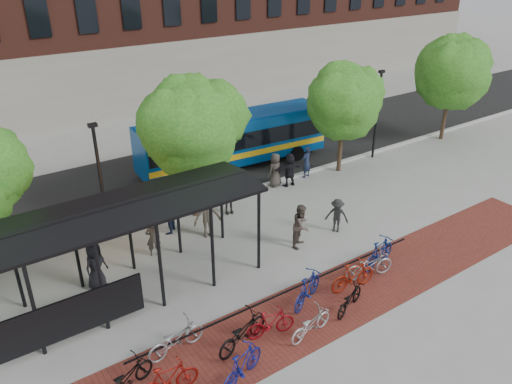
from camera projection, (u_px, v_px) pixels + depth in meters
ground at (290, 226)px, 22.27m from camera, size 160.00×160.00×0.00m
asphalt_street at (203, 167)px, 28.17m from camera, size 160.00×8.00×0.01m
curb at (241, 192)px, 25.19m from camera, size 160.00×0.25×0.12m
brick_strip at (333, 301)px, 17.56m from camera, size 24.00×3.00×0.01m
bike_rack_rail at (288, 301)px, 17.56m from camera, size 12.00×0.05×0.95m
bus_shelter at (108, 224)px, 16.44m from camera, size 10.60×3.07×3.60m
tree_b at (191, 122)px, 21.28m from camera, size 5.15×4.20×6.47m
tree_c at (345, 99)px, 26.04m from camera, size 4.66×3.80×5.92m
tree_d at (453, 69)px, 30.44m from camera, size 5.39×4.40×6.55m
lamp_post_left at (101, 180)px, 20.14m from camera, size 0.35×0.20×5.12m
lamp_post_right at (377, 112)px, 28.28m from camera, size 0.35×0.20×5.12m
bus at (234, 138)px, 27.61m from camera, size 11.00×3.17×2.93m
bike_0 at (126, 378)px, 13.79m from camera, size 1.96×1.19×0.97m
bike_1 at (168, 380)px, 13.69m from camera, size 1.82×0.67×1.07m
bike_2 at (176, 338)px, 15.14m from camera, size 2.03×0.88×1.03m
bike_3 at (242, 365)px, 14.11m from camera, size 1.95×1.17×1.13m
bike_4 at (242, 332)px, 15.36m from camera, size 2.19×1.23×1.09m
bike_5 at (271, 323)px, 15.79m from camera, size 1.71×0.82×0.99m
bike_6 at (311, 324)px, 15.81m from camera, size 1.84×0.86×0.93m
bike_7 at (308, 289)px, 17.23m from camera, size 2.02×1.32×1.18m
bike_8 at (349, 299)px, 16.94m from camera, size 1.82×1.15×0.91m
bike_9 at (353, 276)px, 17.96m from camera, size 1.92×0.74×1.13m
bike_10 at (369, 265)px, 18.59m from camera, size 2.13×1.13×1.07m
bike_11 at (379, 253)px, 19.21m from camera, size 2.07×0.98×1.20m
pedestrian_0 at (95, 265)px, 17.89m from camera, size 1.08×0.94×1.87m
pedestrian_1 at (153, 238)px, 19.82m from camera, size 0.68×0.57×1.59m
pedestrian_2 at (167, 216)px, 21.39m from camera, size 1.00×1.00×1.64m
pedestrian_3 at (208, 216)px, 21.06m from camera, size 1.39×1.00×1.94m
pedestrian_4 at (228, 198)px, 22.99m from camera, size 1.01×0.62×1.60m
pedestrian_5 at (290, 170)px, 25.63m from camera, size 1.70×0.70×1.78m
pedestrian_6 at (275, 170)px, 25.59m from camera, size 0.95×0.71×1.78m
pedestrian_7 at (306, 162)px, 26.61m from camera, size 0.72×0.57×1.75m
pedestrian_8 at (301, 225)px, 20.42m from camera, size 1.15×1.08×1.88m
pedestrian_9 at (337, 216)px, 21.50m from camera, size 1.08×1.15×1.56m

